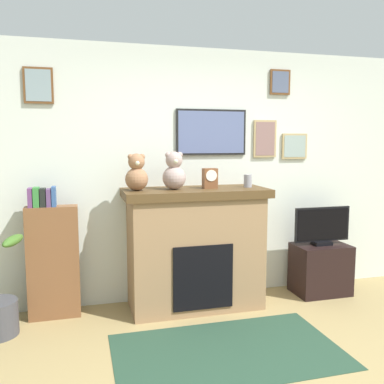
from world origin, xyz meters
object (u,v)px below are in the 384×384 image
at_px(tv_stand, 320,269).
at_px(mantel_clock, 210,178).
at_px(television, 322,226).
at_px(fireplace, 195,248).
at_px(teddy_bear_grey, 174,172).
at_px(bookshelf, 53,259).
at_px(teddy_bear_brown, 137,174).
at_px(candle_jar, 248,181).

bearing_deg(tv_stand, mantel_clock, -179.71).
height_order(tv_stand, television, television).
xyz_separation_m(fireplace, teddy_bear_grey, (-0.21, -0.02, 0.75)).
xyz_separation_m(tv_stand, teddy_bear_grey, (-1.63, -0.01, 1.09)).
bearing_deg(bookshelf, mantel_clock, -4.06).
xyz_separation_m(tv_stand, teddy_bear_brown, (-1.99, -0.01, 1.08)).
bearing_deg(candle_jar, teddy_bear_brown, -179.98).
height_order(fireplace, bookshelf, bookshelf).
xyz_separation_m(tv_stand, television, (-0.00, -0.00, 0.47)).
bearing_deg(teddy_bear_grey, television, 0.14).
distance_m(bookshelf, television, 2.78).
height_order(bookshelf, mantel_clock, mantel_clock).
height_order(bookshelf, teddy_bear_brown, teddy_bear_brown).
xyz_separation_m(television, teddy_bear_grey, (-1.63, -0.00, 0.62)).
distance_m(fireplace, teddy_bear_brown, 0.94).
bearing_deg(candle_jar, fireplace, 178.14).
bearing_deg(teddy_bear_grey, bookshelf, 174.72).
relative_size(bookshelf, tv_stand, 2.15).
height_order(candle_jar, mantel_clock, mantel_clock).
distance_m(fireplace, television, 1.42).
height_order(television, teddy_bear_grey, teddy_bear_grey).
distance_m(fireplace, mantel_clock, 0.71).
bearing_deg(mantel_clock, teddy_bear_grey, 179.85).
bearing_deg(television, candle_jar, -179.77).
height_order(teddy_bear_brown, teddy_bear_grey, teddy_bear_grey).
xyz_separation_m(bookshelf, teddy_bear_grey, (1.14, -0.11, 0.79)).
xyz_separation_m(fireplace, tv_stand, (1.42, -0.01, -0.33)).
bearing_deg(mantel_clock, teddy_bear_brown, 179.92).
relative_size(candle_jar, teddy_bear_brown, 0.37).
relative_size(fireplace, bookshelf, 1.13).
distance_m(candle_jar, teddy_bear_grey, 0.77).
bearing_deg(tv_stand, teddy_bear_grey, -179.81).
relative_size(fireplace, teddy_bear_grey, 3.88).
bearing_deg(mantel_clock, candle_jar, 0.20).
relative_size(television, teddy_bear_brown, 1.84).
height_order(fireplace, mantel_clock, mantel_clock).
xyz_separation_m(mantel_clock, teddy_bear_brown, (-0.72, 0.00, 0.06)).
relative_size(bookshelf, teddy_bear_grey, 3.42).
bearing_deg(mantel_clock, television, 0.22).
relative_size(fireplace, teddy_bear_brown, 4.05).
bearing_deg(television, teddy_bear_grey, -179.86).
xyz_separation_m(bookshelf, television, (2.77, -0.10, 0.18)).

